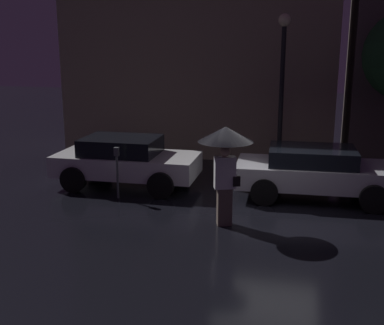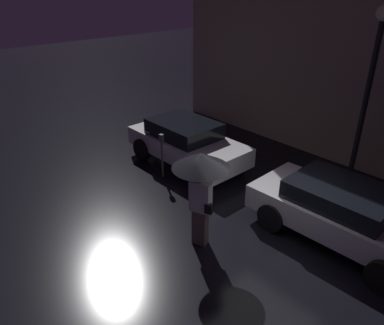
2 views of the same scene
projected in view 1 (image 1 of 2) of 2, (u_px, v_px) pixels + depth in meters
The scene contains 7 objects.
ground_plane at pixel (270, 213), 11.48m from camera, with size 60.00×60.00×0.00m, color black.
building_facade_left at pixel (200, 25), 17.20m from camera, with size 9.56×3.00×9.16m.
parked_car_white at pixel (126, 160), 13.49m from camera, with size 3.98×1.97×1.39m.
parked_car_silver at pixel (316, 171), 12.44m from camera, with size 4.23×2.00×1.33m.
pedestrian_with_umbrella at pixel (225, 146), 10.30m from camera, with size 1.20×1.20×2.22m.
parking_meter at pixel (117, 167), 12.38m from camera, with size 0.12×0.10×1.36m.
street_lamp_near at pixel (282, 71), 14.42m from camera, with size 0.38×0.38×4.79m.
Camera 1 is at (0.57, -11.00, 3.93)m, focal length 45.00 mm.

